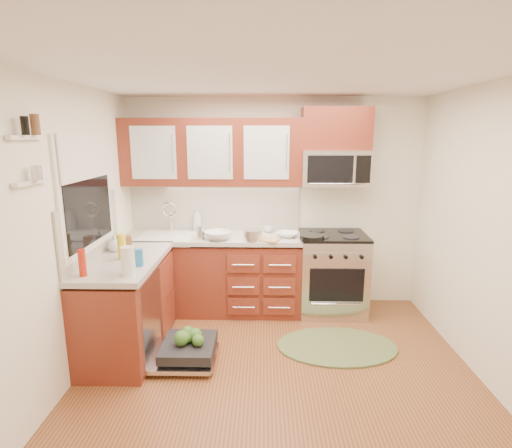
{
  "coord_description": "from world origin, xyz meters",
  "views": [
    {
      "loc": [
        -0.13,
        -3.05,
        2.06
      ],
      "look_at": [
        -0.21,
        0.85,
        1.19
      ],
      "focal_mm": 28.0,
      "sensor_mm": 36.0,
      "label": 1
    }
  ],
  "objects_px": {
    "upper_cabinets": "(212,152)",
    "dishwasher": "(185,351)",
    "paper_towel_roll": "(128,261)",
    "cup": "(268,229)",
    "range": "(332,273)",
    "stock_pot": "(252,235)",
    "microwave": "(335,168)",
    "sink": "(168,246)",
    "rug": "(337,346)",
    "bowl_a": "(288,235)",
    "cutting_board": "(266,240)",
    "skillet": "(312,237)",
    "bowl_b": "(218,235)"
  },
  "relations": [
    {
      "from": "stock_pot",
      "to": "cup",
      "type": "xyz_separation_m",
      "value": [
        0.18,
        0.38,
        -0.02
      ]
    },
    {
      "from": "cutting_board",
      "to": "bowl_b",
      "type": "relative_size",
      "value": 0.91
    },
    {
      "from": "upper_cabinets",
      "to": "dishwasher",
      "type": "bearing_deg",
      "value": -96.04
    },
    {
      "from": "rug",
      "to": "cup",
      "type": "height_order",
      "value": "cup"
    },
    {
      "from": "microwave",
      "to": "bowl_b",
      "type": "relative_size",
      "value": 2.52
    },
    {
      "from": "bowl_b",
      "to": "cup",
      "type": "bearing_deg",
      "value": 31.94
    },
    {
      "from": "upper_cabinets",
      "to": "range",
      "type": "relative_size",
      "value": 2.16
    },
    {
      "from": "rug",
      "to": "cup",
      "type": "distance_m",
      "value": 1.56
    },
    {
      "from": "stock_pot",
      "to": "paper_towel_roll",
      "type": "bearing_deg",
      "value": -131.2
    },
    {
      "from": "cup",
      "to": "stock_pot",
      "type": "bearing_deg",
      "value": -115.33
    },
    {
      "from": "sink",
      "to": "bowl_a",
      "type": "distance_m",
      "value": 1.4
    },
    {
      "from": "rug",
      "to": "dishwasher",
      "type": "bearing_deg",
      "value": -169.39
    },
    {
      "from": "cutting_board",
      "to": "bowl_a",
      "type": "bearing_deg",
      "value": 33.29
    },
    {
      "from": "microwave",
      "to": "dishwasher",
      "type": "height_order",
      "value": "microwave"
    },
    {
      "from": "skillet",
      "to": "paper_towel_roll",
      "type": "bearing_deg",
      "value": -146.32
    },
    {
      "from": "microwave",
      "to": "skillet",
      "type": "relative_size",
      "value": 2.85
    },
    {
      "from": "range",
      "to": "sink",
      "type": "bearing_deg",
      "value": -179.7
    },
    {
      "from": "bowl_b",
      "to": "upper_cabinets",
      "type": "bearing_deg",
      "value": 105.22
    },
    {
      "from": "range",
      "to": "stock_pot",
      "type": "distance_m",
      "value": 1.08
    },
    {
      "from": "skillet",
      "to": "paper_towel_roll",
      "type": "height_order",
      "value": "paper_towel_roll"
    },
    {
      "from": "cutting_board",
      "to": "range",
      "type": "bearing_deg",
      "value": 15.11
    },
    {
      "from": "range",
      "to": "microwave",
      "type": "xyz_separation_m",
      "value": [
        0.0,
        0.12,
        1.23
      ]
    },
    {
      "from": "cup",
      "to": "bowl_b",
      "type": "bearing_deg",
      "value": -148.06
    },
    {
      "from": "sink",
      "to": "stock_pot",
      "type": "xyz_separation_m",
      "value": [
        1.0,
        -0.2,
        0.19
      ]
    },
    {
      "from": "microwave",
      "to": "sink",
      "type": "distance_m",
      "value": 2.13
    },
    {
      "from": "upper_cabinets",
      "to": "skillet",
      "type": "xyz_separation_m",
      "value": [
        1.12,
        -0.4,
        -0.9
      ]
    },
    {
      "from": "microwave",
      "to": "cup",
      "type": "xyz_separation_m",
      "value": [
        -0.75,
        0.05,
        -0.73
      ]
    },
    {
      "from": "rug",
      "to": "bowl_a",
      "type": "bearing_deg",
      "value": 119.84
    },
    {
      "from": "range",
      "to": "skillet",
      "type": "distance_m",
      "value": 0.63
    },
    {
      "from": "sink",
      "to": "dishwasher",
      "type": "xyz_separation_m",
      "value": [
        0.39,
        -1.12,
        -0.7
      ]
    },
    {
      "from": "range",
      "to": "dishwasher",
      "type": "relative_size",
      "value": 1.36
    },
    {
      "from": "skillet",
      "to": "paper_towel_roll",
      "type": "xyz_separation_m",
      "value": [
        -1.65,
        -1.1,
        0.07
      ]
    },
    {
      "from": "dishwasher",
      "to": "paper_towel_roll",
      "type": "relative_size",
      "value": 2.86
    },
    {
      "from": "dishwasher",
      "to": "paper_towel_roll",
      "type": "height_order",
      "value": "paper_towel_roll"
    },
    {
      "from": "sink",
      "to": "rug",
      "type": "xyz_separation_m",
      "value": [
        1.86,
        -0.84,
        -0.79
      ]
    },
    {
      "from": "upper_cabinets",
      "to": "bowl_a",
      "type": "relative_size",
      "value": 8.65
    },
    {
      "from": "dishwasher",
      "to": "bowl_b",
      "type": "xyz_separation_m",
      "value": [
        0.22,
        0.95,
        0.87
      ]
    },
    {
      "from": "skillet",
      "to": "bowl_b",
      "type": "height_order",
      "value": "bowl_b"
    },
    {
      "from": "rug",
      "to": "upper_cabinets",
      "type": "bearing_deg",
      "value": 143.12
    },
    {
      "from": "microwave",
      "to": "sink",
      "type": "xyz_separation_m",
      "value": [
        -1.93,
        -0.13,
        -0.9
      ]
    },
    {
      "from": "upper_cabinets",
      "to": "dishwasher",
      "type": "xyz_separation_m",
      "value": [
        -0.13,
        -1.27,
        -1.77
      ]
    },
    {
      "from": "microwave",
      "to": "cutting_board",
      "type": "distance_m",
      "value": 1.14
    },
    {
      "from": "dishwasher",
      "to": "stock_pot",
      "type": "xyz_separation_m",
      "value": [
        0.61,
        0.92,
        0.89
      ]
    },
    {
      "from": "microwave",
      "to": "bowl_a",
      "type": "relative_size",
      "value": 3.21
    },
    {
      "from": "dishwasher",
      "to": "cup",
      "type": "distance_m",
      "value": 1.75
    },
    {
      "from": "sink",
      "to": "bowl_a",
      "type": "height_order",
      "value": "bowl_a"
    },
    {
      "from": "skillet",
      "to": "stock_pot",
      "type": "relative_size",
      "value": 1.32
    },
    {
      "from": "skillet",
      "to": "bowl_a",
      "type": "height_order",
      "value": "skillet"
    },
    {
      "from": "stock_pot",
      "to": "cup",
      "type": "bearing_deg",
      "value": 64.67
    },
    {
      "from": "paper_towel_roll",
      "to": "skillet",
      "type": "bearing_deg",
      "value": 33.68
    }
  ]
}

